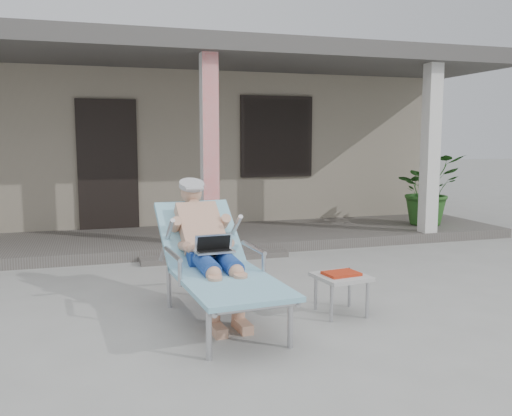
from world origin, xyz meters
name	(u,v)px	position (x,y,z in m)	size (l,w,h in m)	color
ground	(255,298)	(0.00, 0.00, 0.00)	(60.00, 60.00, 0.00)	#9E9E99
house	(167,136)	(0.00, 6.50, 1.67)	(10.40, 5.40, 3.30)	gray
porch_deck	(199,239)	(0.00, 3.00, 0.07)	(10.00, 2.00, 0.15)	#605B56
porch_overhang	(197,59)	(0.00, 2.95, 2.79)	(10.00, 2.30, 2.85)	silver
porch_step	(215,257)	(0.00, 1.85, 0.04)	(2.00, 0.30, 0.07)	#605B56
lounger	(212,229)	(-0.52, -0.38, 0.81)	(0.91, 2.06, 1.31)	#B7B7BC
side_table	(341,279)	(0.62, -0.71, 0.34)	(0.50, 0.50, 0.40)	#B0AFAB
potted_palm	(428,190)	(3.94, 2.82, 0.75)	(1.08, 0.94, 1.20)	#26591E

